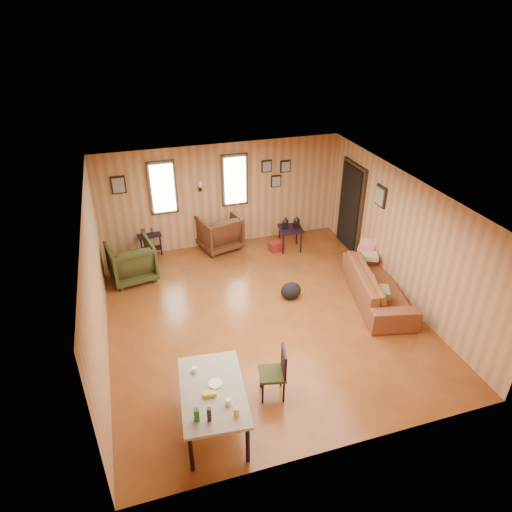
{
  "coord_description": "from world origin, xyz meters",
  "views": [
    {
      "loc": [
        -2.12,
        -6.42,
        5.15
      ],
      "look_at": [
        0.0,
        0.4,
        1.05
      ],
      "focal_mm": 32.0,
      "sensor_mm": 36.0,
      "label": 1
    }
  ],
  "objects_px": {
    "recliner_brown": "(218,230)",
    "end_table": "(149,239)",
    "dining_table": "(213,394)",
    "side_table": "(291,227)",
    "recliner_green": "(131,259)",
    "sofa": "(379,281)"
  },
  "relations": [
    {
      "from": "recliner_green",
      "to": "recliner_brown",
      "type": "bearing_deg",
      "value": -169.32
    },
    {
      "from": "recliner_green",
      "to": "end_table",
      "type": "relative_size",
      "value": 1.39
    },
    {
      "from": "recliner_green",
      "to": "dining_table",
      "type": "xyz_separation_m",
      "value": [
        0.77,
        -4.22,
        0.19
      ]
    },
    {
      "from": "side_table",
      "to": "dining_table",
      "type": "xyz_separation_m",
      "value": [
        -2.8,
        -4.45,
        0.08
      ]
    },
    {
      "from": "side_table",
      "to": "sofa",
      "type": "bearing_deg",
      "value": -70.11
    },
    {
      "from": "recliner_brown",
      "to": "side_table",
      "type": "bearing_deg",
      "value": 145.71
    },
    {
      "from": "recliner_brown",
      "to": "end_table",
      "type": "height_order",
      "value": "recliner_brown"
    },
    {
      "from": "sofa",
      "to": "dining_table",
      "type": "bearing_deg",
      "value": 131.82
    },
    {
      "from": "recliner_green",
      "to": "side_table",
      "type": "distance_m",
      "value": 3.58
    },
    {
      "from": "recliner_brown",
      "to": "end_table",
      "type": "xyz_separation_m",
      "value": [
        -1.56,
        0.21,
        -0.09
      ]
    },
    {
      "from": "recliner_brown",
      "to": "side_table",
      "type": "distance_m",
      "value": 1.66
    },
    {
      "from": "recliner_brown",
      "to": "dining_table",
      "type": "bearing_deg",
      "value": 60.89
    },
    {
      "from": "sofa",
      "to": "recliner_green",
      "type": "bearing_deg",
      "value": 76.6
    },
    {
      "from": "sofa",
      "to": "end_table",
      "type": "distance_m",
      "value": 5.1
    },
    {
      "from": "recliner_brown",
      "to": "end_table",
      "type": "distance_m",
      "value": 1.58
    },
    {
      "from": "side_table",
      "to": "recliner_brown",
      "type": "bearing_deg",
      "value": 160.9
    },
    {
      "from": "sofa",
      "to": "recliner_green",
      "type": "xyz_separation_m",
      "value": [
        -4.44,
        2.19,
        0.02
      ]
    },
    {
      "from": "recliner_green",
      "to": "dining_table",
      "type": "distance_m",
      "value": 4.3
    },
    {
      "from": "end_table",
      "to": "dining_table",
      "type": "xyz_separation_m",
      "value": [
        0.32,
        -5.2,
        0.28
      ]
    },
    {
      "from": "end_table",
      "to": "side_table",
      "type": "height_order",
      "value": "side_table"
    },
    {
      "from": "sofa",
      "to": "end_table",
      "type": "height_order",
      "value": "sofa"
    },
    {
      "from": "sofa",
      "to": "recliner_brown",
      "type": "bearing_deg",
      "value": 52.3
    }
  ]
}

